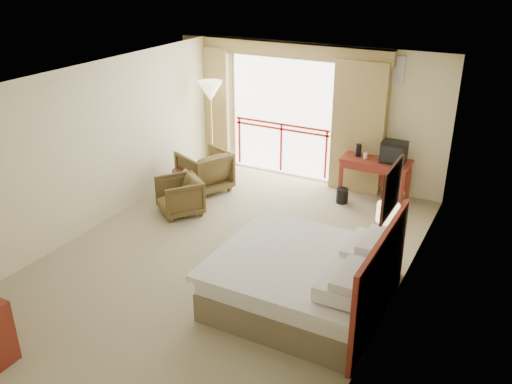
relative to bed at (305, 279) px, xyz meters
The scene contains 28 objects.
floor 1.66m from the bed, 158.15° to the left, with size 7.00×7.00×0.00m, color gray.
ceiling 2.83m from the bed, 158.15° to the left, with size 7.00×7.00×0.00m, color white.
wall_back 4.47m from the bed, 110.05° to the left, with size 5.00×5.00×0.00m, color beige.
wall_front 3.41m from the bed, 117.29° to the right, with size 5.00×5.00×0.00m, color beige.
wall_left 4.16m from the bed, behind, with size 7.00×7.00×0.00m, color beige.
wall_right 1.52m from the bed, 30.87° to the left, with size 7.00×7.00×0.00m, color beige.
balcony_door 4.75m from the bed, 119.37° to the left, with size 2.40×2.40×0.00m, color white.
balcony_railing 4.68m from the bed, 119.49° to the left, with size 2.09×0.03×1.02m.
curtain_left 5.65m from the bed, 134.97° to the left, with size 1.00×0.26×2.50m, color olive.
curtain_right 4.10m from the bed, 99.29° to the left, with size 1.00×0.26×2.50m, color olive.
valance 5.08m from the bed, 119.98° to the left, with size 4.40×0.22×0.28m, color olive.
hvac_vent 4.53m from the bed, 92.76° to the left, with size 0.50×0.04×0.50m, color silver.
bed is the anchor object (origin of this frame).
headboard 1.00m from the bed, ahead, with size 0.06×2.10×1.30m, color maroon.
framed_art 1.77m from the bed, ahead, with size 0.04×0.72×0.60m.
nightstand 1.35m from the bed, 59.35° to the left, with size 0.37×0.45×0.53m, color maroon.
table_lamp 1.51m from the bed, 60.40° to the left, with size 0.31×0.31×0.55m.
phone 1.21m from the bed, 57.74° to the left, with size 0.20×0.16×0.09m, color black.
desk 3.69m from the bed, 92.71° to the left, with size 1.23×0.60×0.81m.
tv 3.67m from the bed, 88.00° to the left, with size 0.43×0.34×0.39m.
coffee_maker 3.70m from the bed, 98.22° to the left, with size 0.11×0.11×0.23m, color black.
cup 3.63m from the bed, 95.97° to the left, with size 0.07×0.07×0.10m, color white.
wastebasket 3.31m from the bed, 101.26° to the left, with size 0.22×0.22×0.28m, color black.
armchair_far 4.11m from the bed, 141.47° to the left, with size 0.85×0.87×0.79m, color #47381D.
armchair_near 3.39m from the bed, 154.10° to the left, with size 0.70×0.72×0.66m, color #47381D.
side_table 4.04m from the bed, 147.60° to the left, with size 0.46×0.46×0.50m.
book 4.04m from the bed, 147.60° to the left, with size 0.16×0.22×0.02m, color white.
floor_lamp 5.06m from the bed, 136.39° to the left, with size 0.49×0.49×1.93m.
Camera 1 is at (3.72, -6.14, 4.25)m, focal length 38.00 mm.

